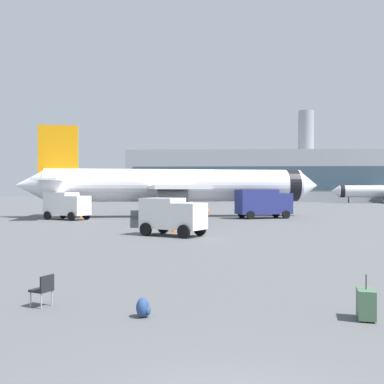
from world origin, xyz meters
The scene contains 12 objects.
airplane_at_gate centered at (-4.72, 46.45, 3.66)m, with size 35.65×32.34×10.50m.
service_truck centered at (-15.75, 40.87, 1.61)m, with size 5.28×4.11×2.90m.
fuel_truck centered at (5.36, 43.99, 1.77)m, with size 6.45×4.17×3.20m.
cargo_van centered at (-3.03, 24.83, 1.45)m, with size 4.82×3.94×2.60m.
safety_cone_near centered at (-3.17, 27.82, 0.35)m, with size 0.44×0.44×0.71m.
safety_cone_mid centered at (-0.83, 53.65, 0.41)m, with size 0.44×0.44×0.83m.
safety_cone_far centered at (-14.82, 42.82, 0.37)m, with size 0.44×0.44×0.76m.
safety_cone_outer centered at (-3.80, 30.45, 0.39)m, with size 0.44×0.44×0.80m.
rolling_suitcase centered at (3.48, 5.36, 0.39)m, with size 0.52×0.71×1.10m.
traveller_backpack centered at (-1.96, 5.33, 0.23)m, with size 0.36×0.40×0.48m.
gate_chair centered at (-4.81, 6.19, 0.50)m, with size 0.63×0.63×0.86m.
terminal_building centered at (16.98, 123.47, 7.08)m, with size 80.97×22.96×25.93m.
Camera 1 is at (-0.24, -5.57, 3.15)m, focal length 41.55 mm.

